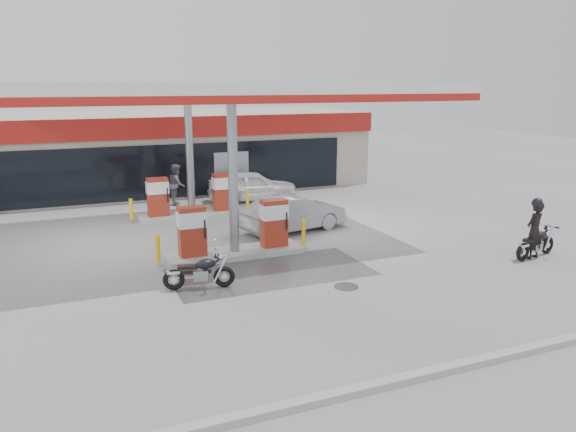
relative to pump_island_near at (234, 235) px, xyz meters
name	(u,v)px	position (x,y,z in m)	size (l,w,h in m)	color
ground	(255,274)	(0.00, -2.00, -0.71)	(90.00, 90.00, 0.00)	gray
wet_patch	(271,272)	(0.50, -2.00, -0.71)	(6.00, 3.00, 0.00)	#4C4C4F
drain_cover	(346,287)	(2.00, -4.00, -0.71)	(0.70, 0.70, 0.01)	#38383A
kerb	(381,385)	(0.00, -9.00, -0.64)	(28.00, 0.25, 0.15)	gray
store_building	(156,150)	(0.01, 13.94, 1.30)	(22.00, 8.22, 4.00)	#B9AC9B
canopy	(206,92)	(0.00, 3.00, 4.56)	(16.00, 10.02, 5.51)	silver
pump_island_near	(234,235)	(0.00, 0.00, 0.00)	(5.14, 1.30, 1.78)	#9E9E99
pump_island_far	(191,201)	(0.00, 6.00, 0.00)	(5.14, 1.30, 1.78)	#9E9E99
main_motorcycle	(536,244)	(9.04, -3.99, -0.25)	(1.99, 0.77, 1.03)	black
biker_main	(534,230)	(8.85, -4.03, 0.23)	(0.69, 0.45, 1.89)	black
parked_motorcycle	(200,273)	(-1.79, -2.52, -0.26)	(1.98, 0.84, 1.02)	black
sedan_white	(253,186)	(3.53, 8.20, 0.02)	(1.72, 4.27, 1.45)	white
attendant	(177,184)	(-0.02, 8.80, 0.24)	(0.92, 0.72, 1.90)	#5A5A5F
hatchback_silver	(294,213)	(3.08, 2.20, -0.02)	(1.46, 4.19, 1.38)	#929599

